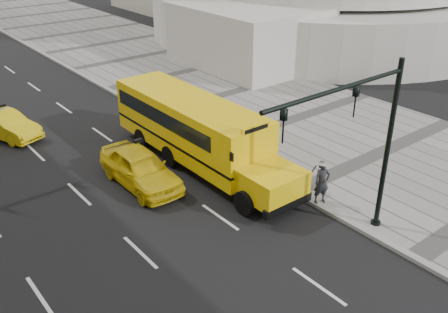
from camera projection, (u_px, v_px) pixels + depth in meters
ground at (101, 187)px, 21.21m from camera, size 140.00×140.00×0.00m
sidewalk_museum at (298, 119)px, 27.89m from camera, size 12.00×140.00×0.15m
curb_museum at (213, 147)px, 24.53m from camera, size 0.30×140.00×0.15m
school_bus at (194, 126)px, 22.56m from camera, size 2.96×11.56×3.19m
taxi_near at (140, 168)px, 21.04m from camera, size 1.88×4.66×1.59m
taxi_far at (6, 125)px, 25.52m from camera, size 2.72×4.33×1.35m
pedestrian at (322, 182)px, 19.43m from camera, size 0.76×0.63×1.79m
traffic_signal at (365, 136)px, 15.92m from camera, size 6.18×0.36×6.40m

